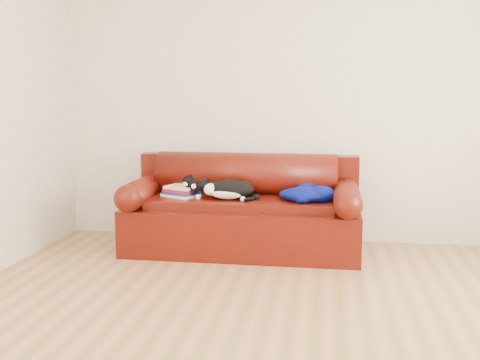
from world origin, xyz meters
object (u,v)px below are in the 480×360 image
Objects in this scene: sofa_base at (242,225)px; book_stack at (181,191)px; blanket at (306,193)px; cat at (229,190)px.

sofa_base is 0.64m from book_stack.
sofa_base is at bearing 172.20° from blanket.
blanket is at bearing -4.14° from cat.
blanket is (0.68, 0.05, -0.02)m from cat.
book_stack is (-0.56, -0.05, 0.31)m from sofa_base.
blanket is at bearing -7.80° from sofa_base.
cat is at bearing -129.69° from sofa_base.
book_stack is at bearing -174.73° from sofa_base.
book_stack is 0.46m from cat.
cat is 1.15× the size of blanket.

